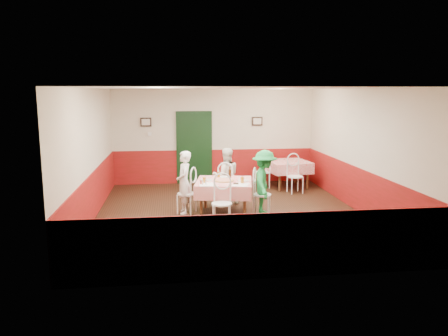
{
  "coord_description": "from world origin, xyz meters",
  "views": [
    {
      "loc": [
        -1.29,
        -9.46,
        2.74
      ],
      "look_at": [
        -0.12,
        0.03,
        1.05
      ],
      "focal_mm": 35.0,
      "sensor_mm": 36.0,
      "label": 1
    }
  ],
  "objects": [
    {
      "name": "wallet",
      "position": [
        0.09,
        -0.34,
        0.77
      ],
      "size": [
        0.12,
        0.11,
        0.02
      ],
      "primitive_type": "cube",
      "rotation": [
        0.0,
        0.0,
        -0.18
      ],
      "color": "black",
      "rests_on": "main_table"
    },
    {
      "name": "wainscot_right",
      "position": [
        2.98,
        0.0,
        0.5
      ],
      "size": [
        0.03,
        7.0,
        1.0
      ],
      "primitive_type": "cube",
      "color": "maroon",
      "rests_on": "ground"
    },
    {
      "name": "chair_near",
      "position": [
        -0.27,
        -0.81,
        0.45
      ],
      "size": [
        0.49,
        0.49,
        0.9
      ],
      "primitive_type": null,
      "rotation": [
        0.0,
        0.0,
        -0.2
      ],
      "color": "white",
      "rests_on": "ground"
    },
    {
      "name": "shaker_b",
      "position": [
        -0.56,
        -0.34,
        0.81
      ],
      "size": [
        0.04,
        0.04,
        0.09
      ],
      "primitive_type": "cylinder",
      "rotation": [
        0.0,
        0.0,
        -0.18
      ],
      "color": "silver",
      "rests_on": "main_table"
    },
    {
      "name": "diner_left",
      "position": [
        -1.01,
        0.19,
        0.71
      ],
      "size": [
        0.34,
        0.52,
        1.42
      ],
      "primitive_type": "imported",
      "rotation": [
        0.0,
        0.0,
        -1.58
      ],
      "color": "gray",
      "rests_on": "ground"
    },
    {
      "name": "floor",
      "position": [
        0.0,
        0.0,
        0.0
      ],
      "size": [
        7.0,
        7.0,
        0.0
      ],
      "primitive_type": "plane",
      "color": "black",
      "rests_on": "ground"
    },
    {
      "name": "thermostat",
      "position": [
        -1.9,
        3.45,
        1.5
      ],
      "size": [
        0.1,
        0.03,
        0.1
      ],
      "primitive_type": "cube",
      "color": "white",
      "rests_on": "back_wall"
    },
    {
      "name": "chair_right",
      "position": [
        0.71,
        -0.12,
        0.45
      ],
      "size": [
        0.53,
        0.53,
        0.9
      ],
      "primitive_type": null,
      "rotation": [
        0.0,
        0.0,
        1.24
      ],
      "color": "white",
      "rests_on": "ground"
    },
    {
      "name": "beer_bottle",
      "position": [
        0.06,
        0.39,
        0.87
      ],
      "size": [
        0.07,
        0.07,
        0.23
      ],
      "primitive_type": "cylinder",
      "rotation": [
        0.0,
        0.0,
        -0.18
      ],
      "color": "#381C0A",
      "rests_on": "main_table"
    },
    {
      "name": "plate_left",
      "position": [
        -0.52,
        0.12,
        0.77
      ],
      "size": [
        0.29,
        0.29,
        0.01
      ],
      "primitive_type": "cylinder",
      "rotation": [
        0.0,
        0.0,
        -0.18
      ],
      "color": "white",
      "rests_on": "main_table"
    },
    {
      "name": "door",
      "position": [
        -0.6,
        3.45,
        1.05
      ],
      "size": [
        0.96,
        0.06,
        2.1
      ],
      "primitive_type": "cube",
      "color": "black",
      "rests_on": "ground"
    },
    {
      "name": "second_table",
      "position": [
        2.05,
        2.59,
        0.38
      ],
      "size": [
        1.26,
        1.26,
        0.77
      ],
      "primitive_type": "cube",
      "rotation": [
        0.0,
        0.0,
        0.13
      ],
      "color": "red",
      "rests_on": "ground"
    },
    {
      "name": "glass_b",
      "position": [
        0.24,
        -0.26,
        0.83
      ],
      "size": [
        0.08,
        0.08,
        0.13
      ],
      "primitive_type": "cylinder",
      "rotation": [
        0.0,
        0.0,
        -0.18
      ],
      "color": "#BF7219",
      "rests_on": "main_table"
    },
    {
      "name": "chair_second_a",
      "position": [
        1.3,
        2.59,
        0.45
      ],
      "size": [
        0.47,
        0.47,
        0.9
      ],
      "primitive_type": null,
      "rotation": [
        0.0,
        0.0,
        -1.44
      ],
      "color": "white",
      "rests_on": "ground"
    },
    {
      "name": "plate_far",
      "position": [
        -0.07,
        0.43,
        0.77
      ],
      "size": [
        0.29,
        0.29,
        0.01
      ],
      "primitive_type": "cylinder",
      "rotation": [
        0.0,
        0.0,
        -0.18
      ],
      "color": "white",
      "rests_on": "main_table"
    },
    {
      "name": "wainscot_back",
      "position": [
        0.0,
        3.48,
        0.5
      ],
      "size": [
        6.0,
        0.03,
        1.0
      ],
      "primitive_type": "cube",
      "color": "maroon",
      "rests_on": "ground"
    },
    {
      "name": "plate_right",
      "position": [
        0.3,
        -0.02,
        0.77
      ],
      "size": [
        0.29,
        0.29,
        0.01
      ],
      "primitive_type": "cylinder",
      "rotation": [
        0.0,
        0.0,
        -0.18
      ],
      "color": "white",
      "rests_on": "main_table"
    },
    {
      "name": "main_table",
      "position": [
        -0.12,
        0.03,
        0.38
      ],
      "size": [
        1.42,
        1.42,
        0.77
      ],
      "primitive_type": "cube",
      "rotation": [
        0.0,
        0.0,
        -0.18
      ],
      "color": "red",
      "rests_on": "ground"
    },
    {
      "name": "chair_left",
      "position": [
        -0.96,
        0.18,
        0.45
      ],
      "size": [
        0.55,
        0.55,
        0.9
      ],
      "primitive_type": null,
      "rotation": [
        0.0,
        0.0,
        -1.98
      ],
      "color": "white",
      "rests_on": "ground"
    },
    {
      "name": "chair_far",
      "position": [
        0.02,
        0.87,
        0.45
      ],
      "size": [
        0.5,
        0.5,
        0.9
      ],
      "primitive_type": null,
      "rotation": [
        0.0,
        0.0,
        2.91
      ],
      "color": "white",
      "rests_on": "ground"
    },
    {
      "name": "pizza",
      "position": [
        -0.13,
        -0.0,
        0.77
      ],
      "size": [
        0.51,
        0.51,
        0.03
      ],
      "primitive_type": "cylinder",
      "rotation": [
        0.0,
        0.0,
        -0.18
      ],
      "color": "#B74723",
      "rests_on": "main_table"
    },
    {
      "name": "picture_left",
      "position": [
        -2.0,
        3.45,
        1.85
      ],
      "size": [
        0.32,
        0.03,
        0.26
      ],
      "primitive_type": "cube",
      "color": "black",
      "rests_on": "back_wall"
    },
    {
      "name": "picture_right",
      "position": [
        1.3,
        3.45,
        1.85
      ],
      "size": [
        0.32,
        0.03,
        0.26
      ],
      "primitive_type": "cube",
      "color": "black",
      "rests_on": "back_wall"
    },
    {
      "name": "shaker_a",
      "position": [
        -0.63,
        -0.34,
        0.81
      ],
      "size": [
        0.04,
        0.04,
        0.09
      ],
      "primitive_type": "cylinder",
      "rotation": [
        0.0,
        0.0,
        -0.18
      ],
      "color": "silver",
      "rests_on": "main_table"
    },
    {
      "name": "chair_second_b",
      "position": [
        2.05,
        1.84,
        0.45
      ],
      "size": [
        0.47,
        0.47,
        0.9
      ],
      "primitive_type": null,
      "rotation": [
        0.0,
        0.0,
        0.13
      ],
      "color": "white",
      "rests_on": "ground"
    },
    {
      "name": "wainscot_front",
      "position": [
        0.0,
        -3.48,
        0.5
      ],
      "size": [
        6.0,
        0.03,
        1.0
      ],
      "primitive_type": "cube",
      "color": "maroon",
      "rests_on": "ground"
    },
    {
      "name": "diner_far",
      "position": [
        0.03,
        0.92,
        0.69
      ],
      "size": [
        0.7,
        0.56,
        1.38
      ],
      "primitive_type": "imported",
      "rotation": [
        0.0,
        0.0,
        3.2
      ],
      "color": "gray",
      "rests_on": "ground"
    },
    {
      "name": "front_wall",
      "position": [
        0.0,
        -3.5,
        1.4
      ],
      "size": [
        6.0,
        0.1,
        2.8
      ],
      "primitive_type": "cube",
      "color": "beige",
      "rests_on": "ground"
    },
    {
      "name": "left_wall",
      "position": [
        -3.0,
        0.0,
        1.4
      ],
      "size": [
        0.1,
        7.0,
        2.8
      ],
      "primitive_type": "cube",
      "color": "beige",
      "rests_on": "ground"
    },
    {
      "name": "shaker_c",
      "position": [
        -0.66,
        -0.27,
        0.81
      ],
      "size": [
        0.04,
        0.04,
        0.09
      ],
      "primitive_type": "cylinder",
      "rotation": [
        0.0,
        0.0,
        -0.18
      ],
      "color": "#B23319",
      "rests_on": "main_table"
    },
    {
      "name": "right_wall",
      "position": [
        3.0,
        0.0,
        1.4
      ],
      "size": [
        0.1,
        7.0,
        2.8
      ],
      "primitive_type": "cube",
      "color": "beige",
      "rests_on": "ground"
    },
    {
      "name": "ceiling",
      "position": [
        0.0,
        0.0,
        2.8
      ],
      "size": [
        7.0,
        7.0,
        0.0
      ],
      "primitive_type": "plane",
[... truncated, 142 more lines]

